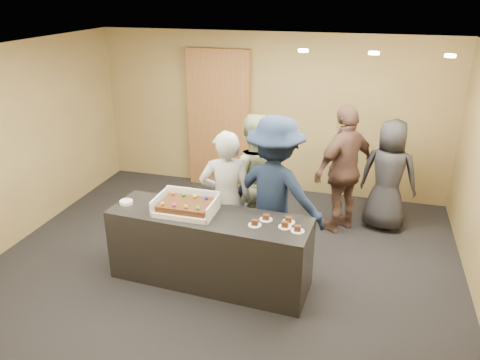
{
  "coord_description": "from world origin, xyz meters",
  "views": [
    {
      "loc": [
        1.61,
        -5.12,
        3.38
      ],
      "look_at": [
        0.17,
        0.0,
        1.16
      ],
      "focal_mm": 35.0,
      "sensor_mm": 36.0,
      "label": 1
    }
  ],
  "objects_px": {
    "person_server_grey": "(226,200)",
    "person_navy_man": "(275,194)",
    "person_dark_suit": "(388,176)",
    "serving_counter": "(210,249)",
    "person_brown_extra": "(344,170)",
    "plate_stack": "(126,202)",
    "person_sage_man": "(253,180)",
    "sheet_cake": "(186,205)",
    "storage_cabinet": "(219,120)",
    "cake_box": "(187,208)"
  },
  "relations": [
    {
      "from": "storage_cabinet",
      "to": "person_navy_man",
      "type": "xyz_separation_m",
      "value": [
        1.49,
        -2.34,
        -0.22
      ]
    },
    {
      "from": "person_server_grey",
      "to": "person_brown_extra",
      "type": "bearing_deg",
      "value": -153.76
    },
    {
      "from": "plate_stack",
      "to": "person_navy_man",
      "type": "height_order",
      "value": "person_navy_man"
    },
    {
      "from": "storage_cabinet",
      "to": "sheet_cake",
      "type": "relative_size",
      "value": 4.04
    },
    {
      "from": "serving_counter",
      "to": "plate_stack",
      "type": "bearing_deg",
      "value": -177.71
    },
    {
      "from": "sheet_cake",
      "to": "person_brown_extra",
      "type": "xyz_separation_m",
      "value": [
        1.7,
        1.81,
        -0.06
      ]
    },
    {
      "from": "cake_box",
      "to": "sheet_cake",
      "type": "bearing_deg",
      "value": -90.95
    },
    {
      "from": "sheet_cake",
      "to": "person_dark_suit",
      "type": "distance_m",
      "value": 3.09
    },
    {
      "from": "cake_box",
      "to": "person_brown_extra",
      "type": "distance_m",
      "value": 2.47
    },
    {
      "from": "person_dark_suit",
      "to": "cake_box",
      "type": "bearing_deg",
      "value": 50.82
    },
    {
      "from": "plate_stack",
      "to": "person_server_grey",
      "type": "relative_size",
      "value": 0.09
    },
    {
      "from": "serving_counter",
      "to": "person_sage_man",
      "type": "relative_size",
      "value": 1.3
    },
    {
      "from": "sheet_cake",
      "to": "person_navy_man",
      "type": "xyz_separation_m",
      "value": [
        0.94,
        0.61,
        -0.01
      ]
    },
    {
      "from": "cake_box",
      "to": "person_brown_extra",
      "type": "xyz_separation_m",
      "value": [
        1.7,
        1.79,
        -0.01
      ]
    },
    {
      "from": "person_server_grey",
      "to": "person_dark_suit",
      "type": "relative_size",
      "value": 1.08
    },
    {
      "from": "serving_counter",
      "to": "person_navy_man",
      "type": "distance_m",
      "value": 1.04
    },
    {
      "from": "plate_stack",
      "to": "person_brown_extra",
      "type": "height_order",
      "value": "person_brown_extra"
    },
    {
      "from": "person_brown_extra",
      "to": "person_server_grey",
      "type": "bearing_deg",
      "value": -4.68
    },
    {
      "from": "cake_box",
      "to": "plate_stack",
      "type": "bearing_deg",
      "value": -179.87
    },
    {
      "from": "storage_cabinet",
      "to": "person_server_grey",
      "type": "bearing_deg",
      "value": -70.08
    },
    {
      "from": "sheet_cake",
      "to": "plate_stack",
      "type": "height_order",
      "value": "sheet_cake"
    },
    {
      "from": "person_sage_man",
      "to": "person_dark_suit",
      "type": "distance_m",
      "value": 2.01
    },
    {
      "from": "person_sage_man",
      "to": "person_brown_extra",
      "type": "bearing_deg",
      "value": -167.13
    },
    {
      "from": "person_sage_man",
      "to": "sheet_cake",
      "type": "bearing_deg",
      "value": 48.06
    },
    {
      "from": "storage_cabinet",
      "to": "person_brown_extra",
      "type": "xyz_separation_m",
      "value": [
        2.25,
        -1.13,
        -0.27
      ]
    },
    {
      "from": "sheet_cake",
      "to": "person_dark_suit",
      "type": "height_order",
      "value": "person_dark_suit"
    },
    {
      "from": "serving_counter",
      "to": "person_dark_suit",
      "type": "xyz_separation_m",
      "value": [
        2.04,
        2.03,
        0.38
      ]
    },
    {
      "from": "person_server_grey",
      "to": "person_navy_man",
      "type": "xyz_separation_m",
      "value": [
        0.58,
        0.16,
        0.09
      ]
    },
    {
      "from": "serving_counter",
      "to": "sheet_cake",
      "type": "relative_size",
      "value": 4.01
    },
    {
      "from": "person_server_grey",
      "to": "person_brown_extra",
      "type": "relative_size",
      "value": 0.96
    },
    {
      "from": "serving_counter",
      "to": "person_navy_man",
      "type": "relative_size",
      "value": 1.21
    },
    {
      "from": "person_sage_man",
      "to": "person_navy_man",
      "type": "height_order",
      "value": "person_navy_man"
    },
    {
      "from": "cake_box",
      "to": "person_dark_suit",
      "type": "bearing_deg",
      "value": 40.76
    },
    {
      "from": "person_sage_man",
      "to": "person_dark_suit",
      "type": "height_order",
      "value": "person_sage_man"
    },
    {
      "from": "person_server_grey",
      "to": "cake_box",
      "type": "bearing_deg",
      "value": 31.1
    },
    {
      "from": "sheet_cake",
      "to": "person_sage_man",
      "type": "distance_m",
      "value": 1.25
    },
    {
      "from": "cake_box",
      "to": "person_navy_man",
      "type": "height_order",
      "value": "person_navy_man"
    },
    {
      "from": "serving_counter",
      "to": "person_sage_man",
      "type": "distance_m",
      "value": 1.25
    },
    {
      "from": "serving_counter",
      "to": "person_brown_extra",
      "type": "relative_size",
      "value": 1.28
    },
    {
      "from": "person_brown_extra",
      "to": "storage_cabinet",
      "type": "bearing_deg",
      "value": -76.6
    },
    {
      "from": "serving_counter",
      "to": "person_brown_extra",
      "type": "distance_m",
      "value": 2.36
    },
    {
      "from": "storage_cabinet",
      "to": "person_brown_extra",
      "type": "height_order",
      "value": "storage_cabinet"
    },
    {
      "from": "storage_cabinet",
      "to": "plate_stack",
      "type": "bearing_deg",
      "value": -94.86
    },
    {
      "from": "serving_counter",
      "to": "person_sage_man",
      "type": "height_order",
      "value": "person_sage_man"
    },
    {
      "from": "plate_stack",
      "to": "person_dark_suit",
      "type": "height_order",
      "value": "person_dark_suit"
    },
    {
      "from": "sheet_cake",
      "to": "plate_stack",
      "type": "distance_m",
      "value": 0.8
    },
    {
      "from": "person_navy_man",
      "to": "person_dark_suit",
      "type": "height_order",
      "value": "person_navy_man"
    },
    {
      "from": "person_navy_man",
      "to": "person_brown_extra",
      "type": "relative_size",
      "value": 1.05
    },
    {
      "from": "plate_stack",
      "to": "person_brown_extra",
      "type": "bearing_deg",
      "value": 35.56
    },
    {
      "from": "sheet_cake",
      "to": "person_server_grey",
      "type": "bearing_deg",
      "value": 51.75
    }
  ]
}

